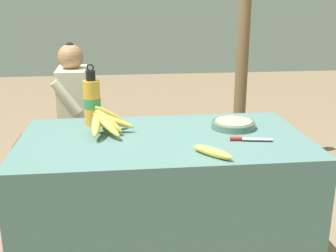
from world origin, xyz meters
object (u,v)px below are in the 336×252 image
(serving_bowl, at_px, (233,124))
(seated_vendor, at_px, (68,110))
(banana_bunch_ripe, at_px, (105,120))
(wooden_bench, at_px, (116,145))
(water_bottle, at_px, (92,101))
(banana_bunch_green, at_px, (173,125))
(loose_banana_front, at_px, (212,152))
(support_post_far, at_px, (244,32))
(knife, at_px, (245,139))

(serving_bowl, height_order, seated_vendor, seated_vendor)
(banana_bunch_ripe, distance_m, wooden_bench, 1.10)
(water_bottle, bearing_deg, banana_bunch_green, 57.79)
(banana_bunch_green, bearing_deg, banana_bunch_ripe, -114.73)
(loose_banana_front, bearing_deg, water_bottle, 135.20)
(wooden_bench, relative_size, support_post_far, 0.62)
(serving_bowl, height_order, banana_bunch_green, serving_bowl)
(banana_bunch_ripe, distance_m, support_post_far, 1.77)
(water_bottle, relative_size, support_post_far, 0.14)
(banana_bunch_ripe, relative_size, wooden_bench, 0.23)
(water_bottle, relative_size, wooden_bench, 0.23)
(wooden_bench, relative_size, banana_bunch_green, 4.99)
(knife, xyz_separation_m, support_post_far, (0.43, 1.56, 0.36))
(water_bottle, distance_m, banana_bunch_green, 1.07)
(banana_bunch_ripe, relative_size, banana_bunch_green, 1.13)
(loose_banana_front, distance_m, knife, 0.26)
(water_bottle, bearing_deg, wooden_bench, 83.00)
(knife, bearing_deg, banana_bunch_green, 109.17)
(seated_vendor, bearing_deg, serving_bowl, 133.95)
(loose_banana_front, bearing_deg, banana_bunch_ripe, 141.28)
(loose_banana_front, relative_size, wooden_bench, 0.13)
(banana_bunch_ripe, distance_m, seated_vendor, 1.02)
(water_bottle, xyz_separation_m, support_post_far, (1.15, 1.21, 0.24))
(seated_vendor, height_order, banana_bunch_green, seated_vendor)
(serving_bowl, height_order, support_post_far, support_post_far)
(banana_bunch_ripe, xyz_separation_m, loose_banana_front, (0.46, -0.37, -0.05))
(knife, relative_size, seated_vendor, 0.18)
(knife, bearing_deg, water_bottle, 164.30)
(serving_bowl, relative_size, support_post_far, 0.10)
(water_bottle, bearing_deg, knife, -25.60)
(banana_bunch_green, xyz_separation_m, support_post_far, (0.62, 0.37, 0.65))
(serving_bowl, bearing_deg, knife, -89.43)
(wooden_bench, height_order, banana_bunch_green, banana_bunch_green)
(water_bottle, distance_m, loose_banana_front, 0.75)
(loose_banana_front, bearing_deg, support_post_far, 70.32)
(loose_banana_front, bearing_deg, knife, 42.63)
(loose_banana_front, bearing_deg, serving_bowl, 63.31)
(knife, height_order, seated_vendor, seated_vendor)
(seated_vendor, bearing_deg, water_bottle, 104.83)
(support_post_far, bearing_deg, knife, -105.32)
(knife, distance_m, banana_bunch_green, 1.23)
(wooden_bench, bearing_deg, loose_banana_front, -72.58)
(loose_banana_front, bearing_deg, wooden_bench, 107.42)
(water_bottle, bearing_deg, serving_bowl, -11.20)
(water_bottle, relative_size, knife, 1.62)
(wooden_bench, bearing_deg, support_post_far, 19.80)
(serving_bowl, distance_m, water_bottle, 0.74)
(serving_bowl, height_order, loose_banana_front, same)
(banana_bunch_ripe, height_order, serving_bowl, banana_bunch_ripe)
(seated_vendor, distance_m, banana_bunch_green, 0.78)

